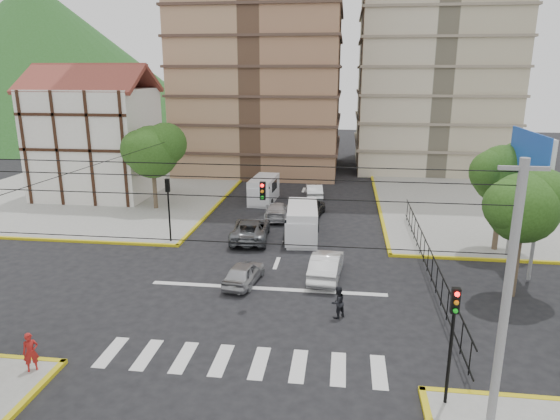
% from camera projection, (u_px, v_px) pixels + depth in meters
% --- Properties ---
extents(ground, '(160.00, 160.00, 0.00)m').
position_uv_depth(ground, '(264.00, 298.00, 26.19)').
color(ground, black).
rests_on(ground, ground).
extents(sidewalk_nw, '(26.00, 26.00, 0.15)m').
position_uv_depth(sidewalk_nw, '(91.00, 195.00, 47.77)').
color(sidewalk_nw, gray).
rests_on(sidewalk_nw, ground).
extents(sidewalk_ne, '(26.00, 26.00, 0.15)m').
position_uv_depth(sidewalk_ne, '(531.00, 209.00, 42.78)').
color(sidewalk_ne, gray).
rests_on(sidewalk_ne, ground).
extents(crosswalk_stripes, '(12.00, 2.40, 0.01)m').
position_uv_depth(crosswalk_stripes, '(240.00, 362.00, 20.46)').
color(crosswalk_stripes, silver).
rests_on(crosswalk_stripes, ground).
extents(stop_line, '(13.00, 0.40, 0.01)m').
position_uv_depth(stop_line, '(267.00, 289.00, 27.33)').
color(stop_line, silver).
rests_on(stop_line, ground).
extents(tudor_building, '(10.80, 8.05, 12.23)m').
position_uv_depth(tudor_building, '(96.00, 141.00, 46.25)').
color(tudor_building, silver).
rests_on(tudor_building, ground).
extents(distant_hill, '(70.00, 70.00, 28.00)m').
position_uv_depth(distant_hill, '(40.00, 58.00, 96.15)').
color(distant_hill, '#23541C').
rests_on(distant_hill, ground).
extents(park_fence, '(0.10, 22.50, 1.66)m').
position_uv_depth(park_fence, '(427.00, 274.00, 29.37)').
color(park_fence, black).
rests_on(park_fence, ground).
extents(billboard, '(0.36, 6.20, 8.10)m').
position_uv_depth(billboard, '(529.00, 171.00, 28.51)').
color(billboard, slate).
rests_on(billboard, ground).
extents(tree_park_a, '(4.41, 3.60, 6.83)m').
position_uv_depth(tree_park_a, '(525.00, 205.00, 25.14)').
color(tree_park_a, '#473828').
rests_on(tree_park_a, ground).
extents(tree_park_c, '(4.65, 3.80, 7.25)m').
position_uv_depth(tree_park_c, '(505.00, 172.00, 31.61)').
color(tree_park_c, '#473828').
rests_on(tree_park_c, ground).
extents(tree_tudor, '(5.39, 4.40, 7.43)m').
position_uv_depth(tree_tudor, '(153.00, 149.00, 41.57)').
color(tree_tudor, '#473828').
rests_on(tree_tudor, ground).
extents(traffic_light_se, '(0.28, 0.22, 4.40)m').
position_uv_depth(traffic_light_se, '(453.00, 327.00, 16.93)').
color(traffic_light_se, black).
rests_on(traffic_light_se, ground).
extents(traffic_light_nw, '(0.28, 0.22, 4.40)m').
position_uv_depth(traffic_light_nw, '(168.00, 200.00, 33.78)').
color(traffic_light_nw, black).
rests_on(traffic_light_nw, ground).
extents(traffic_light_hanging, '(18.00, 9.12, 0.92)m').
position_uv_depth(traffic_light_hanging, '(255.00, 199.00, 22.66)').
color(traffic_light_hanging, black).
rests_on(traffic_light_hanging, ground).
extents(utility_pole_se, '(1.40, 0.28, 9.00)m').
position_uv_depth(utility_pole_se, '(506.00, 300.00, 15.19)').
color(utility_pole_se, slate).
rests_on(utility_pole_se, ground).
extents(van_right_lane, '(2.47, 5.40, 2.37)m').
position_uv_depth(van_right_lane, '(302.00, 224.00, 35.04)').
color(van_right_lane, silver).
rests_on(van_right_lane, ground).
extents(van_left_lane, '(2.25, 5.08, 2.24)m').
position_uv_depth(van_left_lane, '(263.00, 191.00, 45.09)').
color(van_left_lane, silver).
rests_on(van_left_lane, ground).
extents(car_silver_front_left, '(2.07, 3.97, 1.29)m').
position_uv_depth(car_silver_front_left, '(244.00, 273.00, 27.83)').
color(car_silver_front_left, '#A6A6AA').
rests_on(car_silver_front_left, ground).
extents(car_white_front_right, '(2.01, 4.76, 1.53)m').
position_uv_depth(car_white_front_right, '(326.00, 265.00, 28.60)').
color(car_white_front_right, white).
rests_on(car_white_front_right, ground).
extents(car_grey_mid_left, '(2.93, 5.61, 1.51)m').
position_uv_depth(car_grey_mid_left, '(251.00, 229.00, 35.17)').
color(car_grey_mid_left, slate).
rests_on(car_grey_mid_left, ground).
extents(car_silver_rear_left, '(2.22, 4.65, 1.31)m').
position_uv_depth(car_silver_rear_left, '(277.00, 210.00, 40.28)').
color(car_silver_rear_left, '#B7B8BC').
rests_on(car_silver_rear_left, ground).
extents(car_darkgrey_mid_right, '(2.37, 4.57, 1.49)m').
position_uv_depth(car_darkgrey_mid_right, '(311.00, 208.00, 40.76)').
color(car_darkgrey_mid_right, '#252528').
rests_on(car_darkgrey_mid_right, ground).
extents(car_white_rear_right, '(1.95, 4.30, 1.37)m').
position_uv_depth(car_white_rear_right, '(314.00, 191.00, 46.65)').
color(car_white_rear_right, white).
rests_on(car_white_rear_right, ground).
extents(pedestrian_sw_corner, '(0.69, 0.65, 1.58)m').
position_uv_depth(pedestrian_sw_corner, '(31.00, 352.00, 19.43)').
color(pedestrian_sw_corner, '#A41C19').
rests_on(pedestrian_sw_corner, sidewalk_sw).
extents(pedestrian_crosswalk, '(0.98, 0.98, 1.60)m').
position_uv_depth(pedestrian_crosswalk, '(338.00, 302.00, 23.93)').
color(pedestrian_crosswalk, black).
rests_on(pedestrian_crosswalk, ground).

